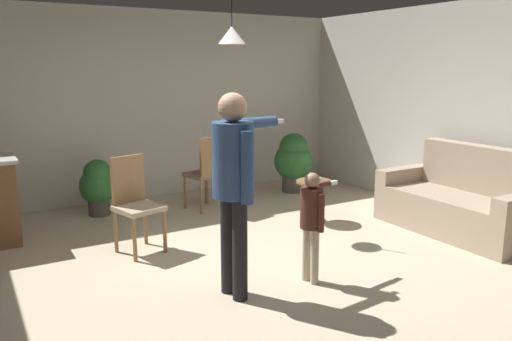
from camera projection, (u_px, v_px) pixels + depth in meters
ground at (254, 268)px, 4.89m from camera, size 7.68×7.68×0.00m
wall_back at (143, 106)px, 7.32m from camera, size 6.40×0.10×2.70m
wall_right at (480, 113)px, 6.20m from camera, size 0.10×6.40×2.70m
couch_floral at (459, 204)px, 5.93m from camera, size 0.85×1.80×1.00m
side_table_by_couch at (314, 196)px, 6.31m from camera, size 0.44×0.44×0.52m
person_adult at (235, 173)px, 4.11m from camera, size 0.82×0.55×1.71m
person_child at (312, 215)px, 4.47m from camera, size 0.52×0.34×1.01m
dining_chair_by_counter at (135, 200)px, 5.25m from camera, size 0.51×0.51×1.00m
dining_chair_near_wall at (207, 170)px, 6.78m from camera, size 0.50×0.50×1.00m
potted_plant_corner at (98, 185)px, 6.56m from camera, size 0.48×0.48×0.74m
potted_plant_by_wall at (293, 160)px, 7.79m from camera, size 0.59×0.59×0.91m
spare_remote_on_table at (316, 178)px, 6.32m from camera, size 0.12×0.12×0.04m
ceiling_light_pendant at (232, 35)px, 5.73m from camera, size 0.32×0.32×0.55m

